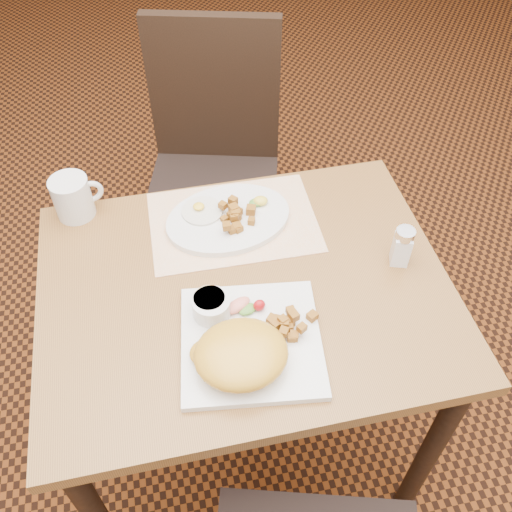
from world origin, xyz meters
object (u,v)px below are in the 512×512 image
Objects in this scene: plate_square at (251,341)px; salt_shaker at (402,246)px; plate_oval at (228,219)px; chair_far at (214,158)px; coffee_mug at (73,197)px; table at (246,315)px.

salt_shaker reaches higher than plate_square.
plate_oval is at bearing 149.78° from salt_shaker.
chair_far is 3.19× the size of plate_oval.
plate_oval is 0.38m from coffee_mug.
chair_far is 9.70× the size of salt_shaker.
chair_far is 0.56m from plate_oval.
chair_far is at bearing 87.02° from table.
coffee_mug reaches higher than plate_oval.
salt_shaker is at bearing -30.22° from plate_oval.
salt_shaker reaches higher than table.
salt_shaker is at bearing 128.96° from chair_far.
chair_far is at bearing 86.35° from plate_square.
chair_far reaches higher than plate_square.
chair_far reaches higher than table.
plate_oval is (0.02, 0.35, 0.00)m from plate_square.
table is 0.24m from plate_oval.
plate_square is at bearing -158.61° from salt_shaker.
salt_shaker is at bearing -0.49° from table.
chair_far is at bearing 85.82° from plate_oval.
coffee_mug is at bearing 156.03° from salt_shaker.
table is 0.73m from chair_far.
table is at bearing -89.93° from plate_oval.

